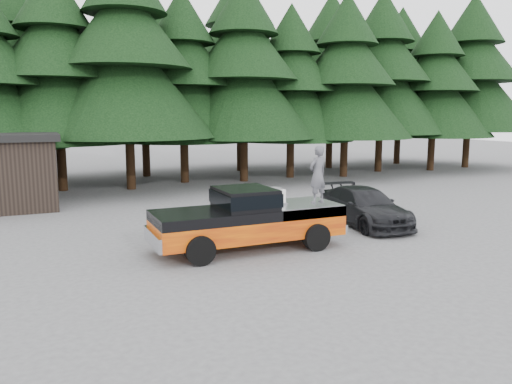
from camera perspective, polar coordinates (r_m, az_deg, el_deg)
name	(u,v)px	position (r m, az deg, el deg)	size (l,w,h in m)	color
ground	(252,252)	(15.17, -0.45, -6.91)	(120.00, 120.00, 0.00)	#4C4C4E
pickup_truck	(248,228)	(15.35, -0.92, -4.16)	(6.00, 2.04, 1.33)	#E66405
truck_cab	(245,198)	(15.12, -1.27, -0.65)	(1.66, 1.90, 0.59)	black
air_compressor	(272,197)	(15.64, 1.87, -0.59)	(0.66, 0.55, 0.45)	silver
man_on_bed	(318,174)	(15.90, 7.06, 2.01)	(0.67, 0.44, 1.83)	#4D4D53
parked_car	(364,206)	(19.19, 12.24, -1.63)	(1.94, 4.77, 1.38)	black
treeline	(143,53)	(31.42, -12.84, 15.26)	(60.15, 16.05, 17.50)	black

